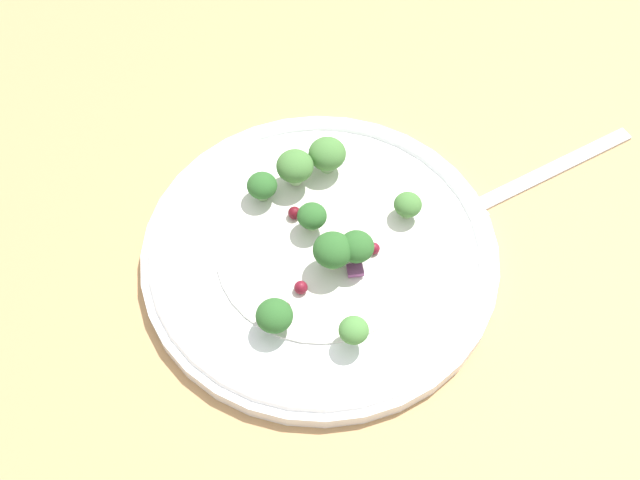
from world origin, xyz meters
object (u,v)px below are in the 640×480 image
broccoli_floret_2 (356,246)px  fork (527,181)px  broccoli_floret_0 (408,205)px  plate (320,253)px  broccoli_floret_1 (312,216)px

broccoli_floret_2 → fork: broccoli_floret_2 is taller
broccoli_floret_0 → fork: 11.10cm
broccoli_floret_0 → broccoli_floret_2: bearing=123.6°
broccoli_floret_2 → fork: 16.64cm
fork → plate: bearing=100.7°
plate → broccoli_floret_0: bearing=-77.3°
plate → broccoli_floret_2: broccoli_floret_2 is taller
broccoli_floret_0 → broccoli_floret_2: broccoli_floret_2 is taller
broccoli_floret_0 → fork: broccoli_floret_0 is taller
broccoli_floret_0 → broccoli_floret_1: (0.37, 7.33, 0.31)cm
broccoli_floret_2 → fork: bearing=-72.2°
broccoli_floret_1 → broccoli_floret_2: size_ratio=0.87×
broccoli_floret_0 → broccoli_floret_1: size_ratio=0.96×
broccoli_floret_0 → broccoli_floret_1: 7.34cm
broccoli_floret_0 → broccoli_floret_2: 5.89cm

